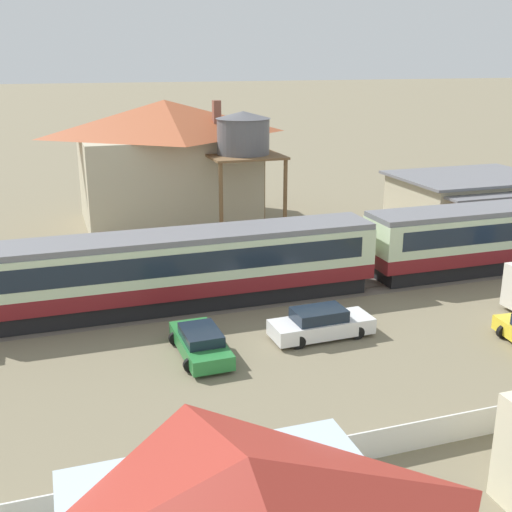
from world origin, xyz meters
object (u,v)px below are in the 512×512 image
at_px(station_building, 469,200).
at_px(parked_car_green, 201,343).
at_px(passenger_train, 372,247).
at_px(water_tower, 243,137).
at_px(parked_car_white, 321,324).
at_px(station_house_terracotta_roof, 167,160).

xyz_separation_m(station_building, parked_car_green, (-25.17, -15.88, -1.32)).
xyz_separation_m(passenger_train, parked_car_green, (-11.49, -6.00, -1.58)).
xyz_separation_m(water_tower, parked_car_green, (-7.75, -18.44, -6.47)).
distance_m(passenger_train, station_building, 16.88).
height_order(station_building, water_tower, water_tower).
xyz_separation_m(passenger_train, parked_car_white, (-5.76, -5.91, -1.52)).
xyz_separation_m(station_building, station_house_terracotta_roof, (-21.88, 8.14, 2.92)).
height_order(passenger_train, station_house_terracotta_roof, station_house_terracotta_roof).
height_order(station_house_terracotta_roof, parked_car_white, station_house_terracotta_roof).
xyz_separation_m(station_house_terracotta_roof, parked_car_green, (-3.29, -24.02, -4.24)).
bearing_deg(passenger_train, station_building, 35.84).
relative_size(station_house_terracotta_roof, parked_car_white, 2.83).
height_order(passenger_train, parked_car_white, passenger_train).
bearing_deg(station_house_terracotta_roof, water_tower, -51.38).
bearing_deg(parked_car_green, parked_car_white, -90.30).
bearing_deg(passenger_train, parked_car_white, -134.25).
distance_m(water_tower, parked_car_white, 19.54).
relative_size(station_building, parked_car_green, 2.49).
bearing_deg(passenger_train, station_house_terracotta_roof, 114.46).
distance_m(station_building, station_house_terracotta_roof, 23.53).
relative_size(passenger_train, station_building, 7.64).
distance_m(passenger_train, parked_car_green, 13.06).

